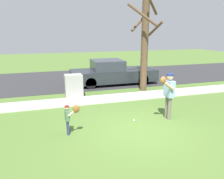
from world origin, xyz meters
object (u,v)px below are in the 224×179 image
(person_adult, at_px, (168,91))
(utility_cabinet, at_px, (74,86))
(person_child, at_px, (70,115))
(street_tree_near, at_px, (145,42))
(baseball, at_px, (134,121))
(parked_pickup_dark, at_px, (112,73))

(person_adult, height_order, utility_cabinet, person_adult)
(person_adult, distance_m, person_child, 3.64)
(person_child, relative_size, street_tree_near, 0.21)
(person_child, bearing_deg, person_adult, 0.37)
(street_tree_near, bearing_deg, person_child, -136.04)
(baseball, distance_m, street_tree_near, 5.19)
(utility_cabinet, bearing_deg, person_adult, -52.77)
(person_adult, distance_m, baseball, 1.65)
(baseball, bearing_deg, person_adult, -4.70)
(person_adult, relative_size, parked_pickup_dark, 0.33)
(person_adult, distance_m, parked_pickup_dark, 6.00)
(person_child, relative_size, parked_pickup_dark, 0.19)
(street_tree_near, bearing_deg, baseball, -118.67)
(person_child, bearing_deg, utility_cabinet, 77.39)
(baseball, height_order, parked_pickup_dark, parked_pickup_dark)
(person_child, bearing_deg, street_tree_near, 40.03)
(baseball, relative_size, parked_pickup_dark, 0.01)
(street_tree_near, relative_size, parked_pickup_dark, 0.94)
(person_child, height_order, street_tree_near, street_tree_near)
(street_tree_near, bearing_deg, person_adult, -102.31)
(baseball, height_order, street_tree_near, street_tree_near)
(street_tree_near, xyz_separation_m, parked_pickup_dark, (-1.22, 1.92, -1.94))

